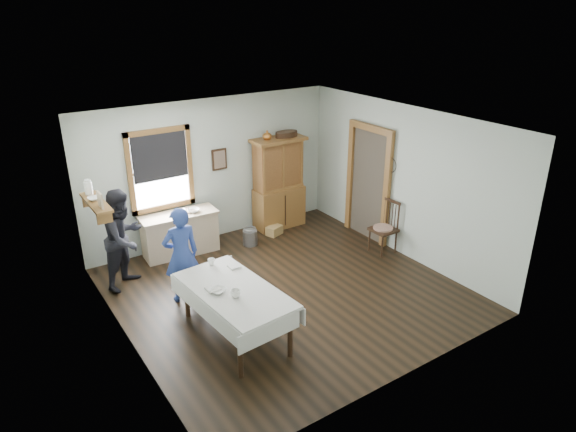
{
  "coord_description": "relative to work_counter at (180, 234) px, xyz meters",
  "views": [
    {
      "loc": [
        -3.94,
        -5.93,
        4.32
      ],
      "look_at": [
        0.25,
        0.3,
        1.14
      ],
      "focal_mm": 32.0,
      "sensor_mm": 36.0,
      "label": 1
    }
  ],
  "objects": [
    {
      "name": "room",
      "position": [
        0.86,
        -2.17,
        0.96
      ],
      "size": [
        5.01,
        5.01,
        2.7
      ],
      "color": "black",
      "rests_on": "ground"
    },
    {
      "name": "window",
      "position": [
        -0.14,
        0.3,
        1.23
      ],
      "size": [
        1.18,
        0.07,
        1.48
      ],
      "color": "white",
      "rests_on": "room"
    },
    {
      "name": "doorway",
      "position": [
        3.32,
        -1.32,
        0.77
      ],
      "size": [
        0.09,
        1.14,
        2.22
      ],
      "color": "#473E33",
      "rests_on": "room"
    },
    {
      "name": "wall_shelf",
      "position": [
        -1.51,
        -0.63,
        1.18
      ],
      "size": [
        0.24,
        1.0,
        0.44
      ],
      "color": "olive",
      "rests_on": "room"
    },
    {
      "name": "framed_picture",
      "position": [
        1.01,
        0.29,
        1.16
      ],
      "size": [
        0.3,
        0.04,
        0.4
      ],
      "primitive_type": "cube",
      "color": "#341F12",
      "rests_on": "room"
    },
    {
      "name": "rug_beater",
      "position": [
        3.31,
        -1.87,
        1.33
      ],
      "size": [
        0.01,
        0.27,
        0.27
      ],
      "primitive_type": "torus",
      "rotation": [
        0.0,
        1.57,
        0.0
      ],
      "color": "black",
      "rests_on": "room"
    },
    {
      "name": "work_counter",
      "position": [
        0.0,
        0.0,
        0.0
      ],
      "size": [
        1.4,
        0.61,
        0.79
      ],
      "primitive_type": "cube",
      "rotation": [
        0.0,
        0.0,
        -0.06
      ],
      "color": "tan",
      "rests_on": "room"
    },
    {
      "name": "china_hutch",
      "position": [
        2.17,
        0.05,
        0.53
      ],
      "size": [
        1.08,
        0.51,
        1.84
      ],
      "primitive_type": "cube",
      "rotation": [
        0.0,
        0.0,
        0.0
      ],
      "color": "olive",
      "rests_on": "room"
    },
    {
      "name": "dining_table",
      "position": [
        -0.37,
        -2.76,
        -0.03
      ],
      "size": [
        1.11,
        1.91,
        0.73
      ],
      "primitive_type": "cube",
      "rotation": [
        0.0,
        0.0,
        0.08
      ],
      "color": "silver",
      "rests_on": "room"
    },
    {
      "name": "spindle_chair",
      "position": [
        3.1,
        -2.02,
        0.1
      ],
      "size": [
        0.47,
        0.47,
        0.99
      ],
      "primitive_type": "cube",
      "rotation": [
        0.0,
        0.0,
        0.02
      ],
      "color": "#341F12",
      "rests_on": "room"
    },
    {
      "name": "pail",
      "position": [
        1.23,
        -0.39,
        -0.25
      ],
      "size": [
        0.33,
        0.33,
        0.29
      ],
      "primitive_type": "cube",
      "rotation": [
        0.0,
        0.0,
        0.24
      ],
      "color": "gray",
      "rests_on": "room"
    },
    {
      "name": "wicker_basket",
      "position": [
        1.85,
        -0.27,
        -0.3
      ],
      "size": [
        0.36,
        0.3,
        0.18
      ],
      "primitive_type": "cube",
      "rotation": [
        0.0,
        0.0,
        0.33
      ],
      "color": "#A7894B",
      "rests_on": "room"
    },
    {
      "name": "woman_blue",
      "position": [
        -0.58,
        -1.48,
        0.31
      ],
      "size": [
        0.54,
        0.37,
        1.41
      ],
      "primitive_type": "imported",
      "rotation": [
        0.0,
        0.0,
        3.08
      ],
      "color": "navy",
      "rests_on": "room"
    },
    {
      "name": "figure_dark",
      "position": [
        -1.14,
        -0.55,
        0.37
      ],
      "size": [
        0.94,
        0.9,
        1.52
      ],
      "primitive_type": "imported",
      "rotation": [
        0.0,
        0.0,
        0.62
      ],
      "color": "black",
      "rests_on": "room"
    },
    {
      "name": "table_cup_a",
      "position": [
        -0.44,
        -2.95,
        0.39
      ],
      "size": [
        0.18,
        0.18,
        0.11
      ],
      "primitive_type": "imported",
      "rotation": [
        0.0,
        0.0,
        0.41
      ],
      "color": "white",
      "rests_on": "dining_table"
    },
    {
      "name": "table_cup_b",
      "position": [
        -0.32,
        -1.98,
        0.39
      ],
      "size": [
        0.12,
        0.12,
        0.1
      ],
      "primitive_type": "imported",
      "rotation": [
        0.0,
        0.0,
        0.23
      ],
      "color": "white",
      "rests_on": "dining_table"
    },
    {
      "name": "table_bowl",
      "position": [
        -0.58,
        -2.72,
        0.37
      ],
      "size": [
        0.31,
        0.31,
        0.06
      ],
      "primitive_type": "imported",
      "rotation": [
        0.0,
        0.0,
        0.38
      ],
      "color": "white",
      "rests_on": "dining_table"
    },
    {
      "name": "counter_book",
      "position": [
        0.11,
        -0.02,
        0.4
      ],
      "size": [
        0.2,
        0.23,
        0.02
      ],
      "primitive_type": "imported",
      "rotation": [
        0.0,
        0.0,
        0.27
      ],
      "color": "#755F4E",
      "rests_on": "work_counter"
    },
    {
      "name": "counter_bowl",
      "position": [
        0.26,
        -0.09,
        0.43
      ],
      "size": [
        0.25,
        0.25,
        0.07
      ],
      "primitive_type": "imported",
      "rotation": [
        0.0,
        0.0,
        0.23
      ],
      "color": "white",
      "rests_on": "work_counter"
    },
    {
      "name": "shelf_bowl",
      "position": [
        -1.51,
        -0.62,
        1.2
      ],
      "size": [
        0.22,
        0.22,
        0.05
      ],
      "primitive_type": "imported",
      "color": "white",
      "rests_on": "wall_shelf"
    }
  ]
}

